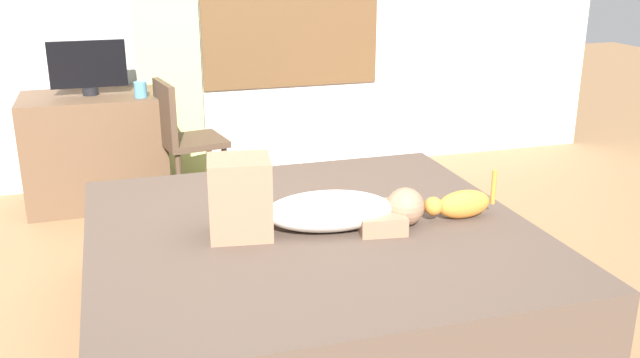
{
  "coord_description": "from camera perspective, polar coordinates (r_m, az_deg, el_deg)",
  "views": [
    {
      "loc": [
        -0.67,
        -2.56,
        1.67
      ],
      "look_at": [
        0.22,
        0.38,
        0.64
      ],
      "focal_mm": 39.44,
      "sensor_mm": 36.0,
      "label": 1
    }
  ],
  "objects": [
    {
      "name": "ground_plane",
      "position": [
        3.13,
        -1.89,
        -13.75
      ],
      "size": [
        16.0,
        16.0,
        0.0
      ],
      "primitive_type": "plane",
      "color": "olive"
    },
    {
      "name": "bed",
      "position": [
        3.19,
        -0.68,
        -8.06
      ],
      "size": [
        1.97,
        1.9,
        0.49
      ],
      "color": "brown",
      "rests_on": "ground"
    },
    {
      "name": "person_lying",
      "position": [
        3.01,
        -1.1,
        -2.2
      ],
      "size": [
        0.94,
        0.38,
        0.34
      ],
      "color": "silver",
      "rests_on": "bed"
    },
    {
      "name": "cat",
      "position": [
        3.23,
        11.31,
        -2.01
      ],
      "size": [
        0.36,
        0.12,
        0.21
      ],
      "color": "#C67A2D",
      "rests_on": "bed"
    },
    {
      "name": "desk",
      "position": [
        4.9,
        -17.69,
        2.28
      ],
      "size": [
        0.9,
        0.56,
        0.74
      ],
      "color": "brown",
      "rests_on": "ground"
    },
    {
      "name": "tv_monitor",
      "position": [
        4.78,
        -18.32,
        8.63
      ],
      "size": [
        0.48,
        0.1,
        0.35
      ],
      "color": "black",
      "rests_on": "desk"
    },
    {
      "name": "cup",
      "position": [
        4.64,
        -14.36,
        7.04
      ],
      "size": [
        0.08,
        0.08,
        0.1
      ],
      "primitive_type": "cylinder",
      "color": "teal",
      "rests_on": "desk"
    },
    {
      "name": "chair_by_desk",
      "position": [
        4.58,
        -11.12,
        3.49
      ],
      "size": [
        0.44,
        0.44,
        0.86
      ],
      "color": "#4C3828",
      "rests_on": "ground"
    },
    {
      "name": "curtain_left",
      "position": [
        5.04,
        -12.46,
        13.36
      ],
      "size": [
        0.44,
        0.06,
        2.5
      ],
      "primitive_type": "cube",
      "color": "#ADCC75",
      "rests_on": "ground"
    }
  ]
}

